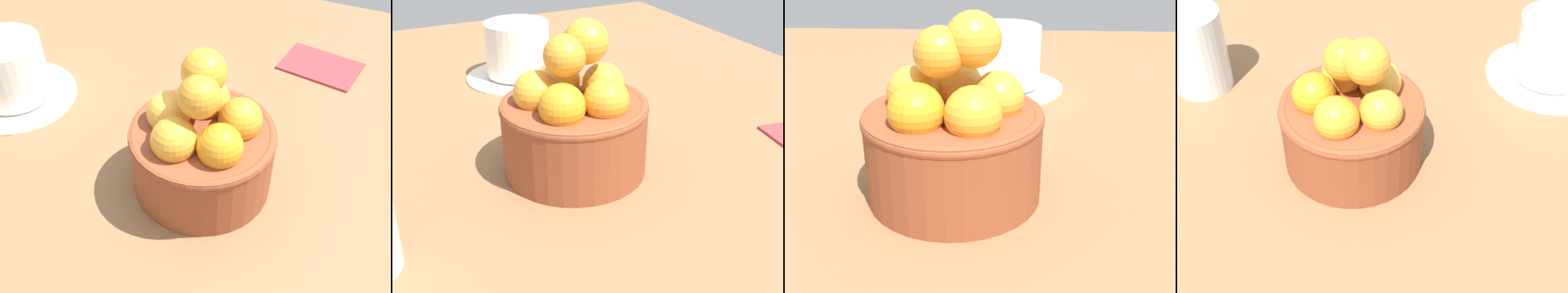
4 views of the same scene
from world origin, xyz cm
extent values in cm
cube|color=brown|center=(0.00, 0.00, -2.37)|extent=(117.32, 87.48, 4.75)
cylinder|color=brown|center=(0.00, 0.00, 3.56)|extent=(13.77, 13.77, 7.12)
torus|color=brown|center=(0.00, 0.00, 6.72)|extent=(13.97, 13.97, 1.00)
sphere|color=gold|center=(1.43, 3.17, 8.10)|extent=(4.21, 4.21, 4.21)
sphere|color=orange|center=(-2.57, 2.34, 8.10)|extent=(4.15, 4.15, 4.15)
sphere|color=orange|center=(-3.02, -1.72, 8.10)|extent=(4.15, 4.15, 4.15)
sphere|color=gold|center=(0.71, -3.41, 8.10)|extent=(4.02, 4.02, 4.02)
sphere|color=#F7B642|center=(3.46, -0.38, 8.10)|extent=(4.19, 4.19, 4.19)
sphere|color=orange|center=(-0.40, 0.86, 11.68)|extent=(3.88, 3.88, 3.88)
sphere|color=gold|center=(0.57, -1.55, 12.52)|extent=(4.17, 4.17, 4.17)
cylinder|color=white|center=(26.45, -3.96, 0.30)|extent=(14.57, 14.57, 0.60)
cylinder|color=white|center=(26.45, -3.96, 4.21)|extent=(8.72, 8.72, 7.22)
cube|color=#B23338|center=(-6.65, -25.08, 0.30)|extent=(10.93, 8.57, 0.60)
camera|label=1|loc=(-12.34, 30.43, 36.96)|focal=44.03mm
camera|label=2|loc=(-41.15, 19.31, 26.65)|focal=49.06mm
camera|label=3|loc=(-36.72, -3.74, 21.70)|focal=48.11mm
camera|label=4|loc=(-24.02, -32.14, 40.37)|focal=51.00mm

